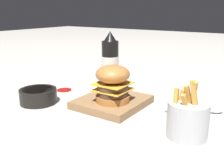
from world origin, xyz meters
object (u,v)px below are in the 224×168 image
Objects in this scene: ketchup_bottle at (110,64)px; side_bowl at (38,95)px; burger at (113,83)px; spoon at (207,111)px; serving_board at (112,102)px; fries_basket at (188,119)px.

ketchup_bottle is 1.84× the size of side_bowl.
spoon is (-0.14, 0.26, -0.08)m from burger.
burger is 0.95× the size of side_bowl.
burger is 0.26m from side_bowl.
spoon is at bearing 112.85° from serving_board.
side_bowl is (0.10, -0.24, -0.06)m from burger.
serving_board is 1.46× the size of fries_basket.
spoon is at bearing 84.00° from ketchup_bottle.
burger is at bearing 174.14° from spoon.
ketchup_bottle is at bearing -143.24° from burger.
fries_basket is 0.50m from side_bowl.
ketchup_bottle reaches higher than fries_basket.
fries_basket is at bearing 77.93° from burger.
fries_basket is (0.23, 0.39, -0.05)m from ketchup_bottle.
ketchup_bottle is 0.41m from spoon.
side_bowl is at bearing -61.93° from serving_board.
burger is 0.22m from ketchup_bottle.
serving_board is 1.76× the size of side_bowl.
spoon is (0.04, 0.39, -0.10)m from ketchup_bottle.
burger is 0.27m from fries_basket.
ketchup_bottle reaches higher than side_bowl.
serving_board is at bearing 169.30° from spoon.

